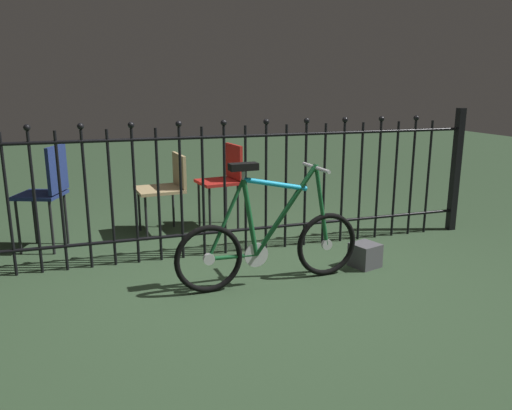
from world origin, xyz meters
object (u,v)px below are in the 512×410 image
(bicycle, at_px, (270,242))
(chair_navy, at_px, (48,187))
(chair_red, at_px, (224,176))
(display_crate, at_px, (365,255))
(chair_tan, at_px, (167,184))

(bicycle, relative_size, chair_navy, 1.54)
(chair_red, bearing_deg, bicycle, -92.43)
(display_crate, bearing_deg, chair_tan, 133.40)
(chair_navy, bearing_deg, bicycle, -40.68)
(chair_red, bearing_deg, display_crate, -61.82)
(display_crate, bearing_deg, bicycle, -173.86)
(chair_tan, relative_size, chair_navy, 0.84)
(bicycle, bearing_deg, chair_red, 87.57)
(chair_tan, bearing_deg, chair_navy, -170.11)
(bicycle, distance_m, chair_tan, 1.63)
(chair_navy, height_order, chair_red, chair_navy)
(bicycle, xyz_separation_m, chair_tan, (-0.52, 1.54, 0.17))
(display_crate, bearing_deg, chair_navy, 152.49)
(chair_red, distance_m, display_crate, 1.72)
(chair_tan, distance_m, chair_navy, 1.08)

